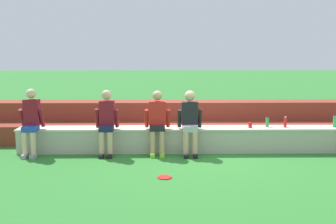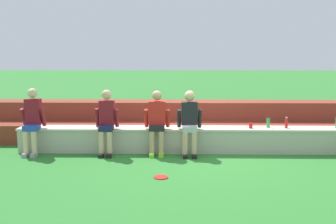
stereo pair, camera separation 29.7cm
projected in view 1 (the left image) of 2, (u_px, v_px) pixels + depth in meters
ground_plane at (197, 154)px, 8.48m from camera, size 80.00×80.00×0.00m
stone_seating_wall at (196, 139)px, 8.68m from camera, size 7.84×0.53×0.54m
brick_bleachers at (192, 123)px, 9.99m from camera, size 11.20×1.47×0.93m
person_far_left at (31, 120)px, 8.29m from camera, size 0.50×0.54×1.42m
person_left_of_center at (107, 121)px, 8.30m from camera, size 0.49×0.52×1.39m
person_center at (157, 120)px, 8.33m from camera, size 0.54×0.47×1.38m
person_right_of_center at (190, 120)px, 8.33m from camera, size 0.52×0.57×1.38m
water_bottle_mid_left at (335, 121)px, 8.65m from camera, size 0.08×0.08×0.27m
water_bottle_center_gap at (267, 122)px, 8.70m from camera, size 0.07×0.07×0.23m
water_bottle_mid_right at (285, 122)px, 8.64m from camera, size 0.06×0.06×0.24m
plastic_cup_left_end at (250, 125)px, 8.59m from camera, size 0.08×0.08×0.12m
frisbee at (165, 177)px, 6.88m from camera, size 0.26×0.26×0.02m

